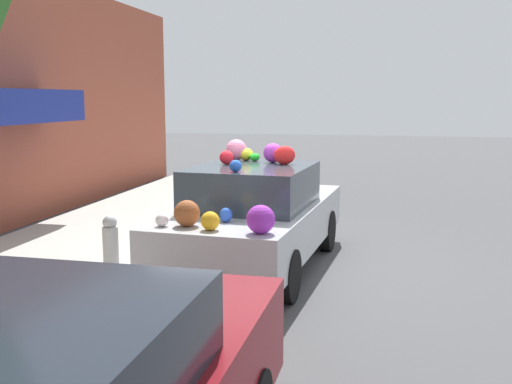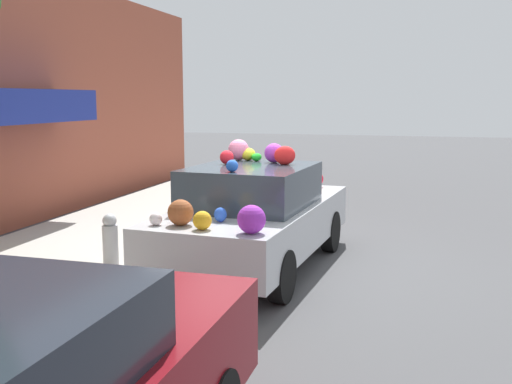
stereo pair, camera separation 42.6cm
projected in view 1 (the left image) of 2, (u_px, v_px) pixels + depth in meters
name	position (u px, v px, depth m)	size (l,w,h in m)	color
ground_plane	(262.00, 268.00, 8.20)	(60.00, 60.00, 0.00)	#4C4C4F
sidewalk_curb	(82.00, 252.00, 8.77)	(24.00, 3.20, 0.14)	#B2ADA3
fire_hydrant	(111.00, 243.00, 7.61)	(0.20, 0.20, 0.70)	#B2B2B7
art_car	(256.00, 214.00, 8.09)	(4.08, 1.96, 1.72)	#B7BABF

